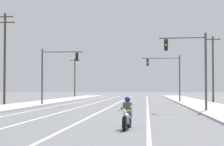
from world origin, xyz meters
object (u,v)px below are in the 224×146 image
Objects in this scene: traffic_signal_near_left at (54,68)px; traffic_signal_mid_right at (169,71)px; utility_pole_left_near at (5,56)px; utility_pole_left_far at (75,77)px; traffic_signal_near_right at (193,61)px; motorcycle_with_rider at (127,116)px; utility_pole_right_far at (213,68)px.

traffic_signal_near_left is 1.00× the size of traffic_signal_mid_right.
utility_pole_left_far is at bearing 89.13° from utility_pole_left_near.
traffic_signal_near_right is 0.59× the size of utility_pole_left_near.
traffic_signal_near_left is 0.75× the size of utility_pole_left_far.
utility_pole_left_near reaches higher than utility_pole_left_far.
utility_pole_left_far is (-14.57, 69.36, 3.79)m from motorcycle_with_rider.
motorcycle_with_rider is 0.35× the size of traffic_signal_near_left.
utility_pole_right_far is (25.03, 10.96, -0.93)m from utility_pole_left_near.
traffic_signal_near_left is 43.83m from utility_pole_left_far.
utility_pole_left_far reaches higher than traffic_signal_near_right.
motorcycle_with_rider is at bearing -60.66° from utility_pole_left_near.
traffic_signal_mid_right is at bearing 25.50° from utility_pole_left_near.
traffic_signal_near_left is (-13.73, 11.61, 0.06)m from traffic_signal_near_right.
utility_pole_left_far is at bearing 109.08° from traffic_signal_near_right.
utility_pole_left_near is (-15.21, 27.06, 4.99)m from motorcycle_with_rider.
traffic_signal_near_left is (-9.24, 25.86, 3.49)m from motorcycle_with_rider.
utility_pole_left_far reaches higher than traffic_signal_near_left.
traffic_signal_near_left is 0.59× the size of utility_pole_left_near.
utility_pole_left_far reaches higher than traffic_signal_mid_right.
traffic_signal_near_right is 17.98m from traffic_signal_near_left.
motorcycle_with_rider is at bearing -107.52° from traffic_signal_near_right.
utility_pole_left_near is at bearing 146.95° from traffic_signal_near_right.
traffic_signal_near_right is at bearing -40.23° from traffic_signal_near_left.
utility_pole_left_far is (-18.35, 33.24, 0.27)m from traffic_signal_mid_right.
utility_pole_left_near is (-5.97, 1.21, 1.49)m from traffic_signal_near_left.
motorcycle_with_rider is at bearing -78.14° from utility_pole_left_far.
traffic_signal_mid_right is (13.01, 10.26, 0.03)m from traffic_signal_near_left.
utility_pole_left_near is at bearing 168.57° from traffic_signal_near_left.
utility_pole_right_far is 39.71m from utility_pole_left_far.
traffic_signal_near_left is at bearing 109.66° from motorcycle_with_rider.
motorcycle_with_rider is 36.48m from traffic_signal_mid_right.
utility_pole_left_near is 1.17× the size of utility_pole_right_far.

